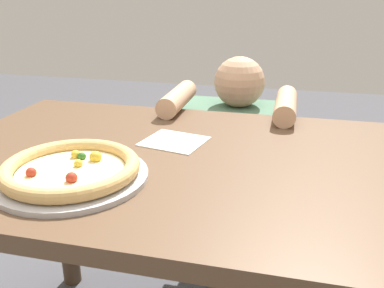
{
  "coord_description": "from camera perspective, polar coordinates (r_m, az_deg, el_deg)",
  "views": [
    {
      "loc": [
        0.27,
        -0.94,
        1.15
      ],
      "look_at": [
        0.04,
        0.01,
        0.78
      ],
      "focal_mm": 39.27,
      "sensor_mm": 36.0,
      "label": 1
    }
  ],
  "objects": [
    {
      "name": "diner_seated",
      "position": [
        1.76,
        5.9,
        -4.64
      ],
      "size": [
        0.44,
        0.53,
        0.9
      ],
      "color": "#333847",
      "rests_on": "ground"
    },
    {
      "name": "paper_napkin",
      "position": [
        1.15,
        -2.43,
        0.37
      ],
      "size": [
        0.19,
        0.17,
        0.0
      ],
      "primitive_type": "cube",
      "rotation": [
        0.0,
        0.0,
        -0.21
      ],
      "color": "white",
      "rests_on": "dining_table"
    },
    {
      "name": "dining_table",
      "position": [
        1.11,
        -2.26,
        -7.07
      ],
      "size": [
        1.25,
        0.83,
        0.75
      ],
      "color": "brown",
      "rests_on": "ground"
    },
    {
      "name": "pizza_near",
      "position": [
        0.96,
        -16.09,
        -3.48
      ],
      "size": [
        0.34,
        0.34,
        0.04
      ],
      "color": "#B7B7BC",
      "rests_on": "dining_table"
    }
  ]
}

